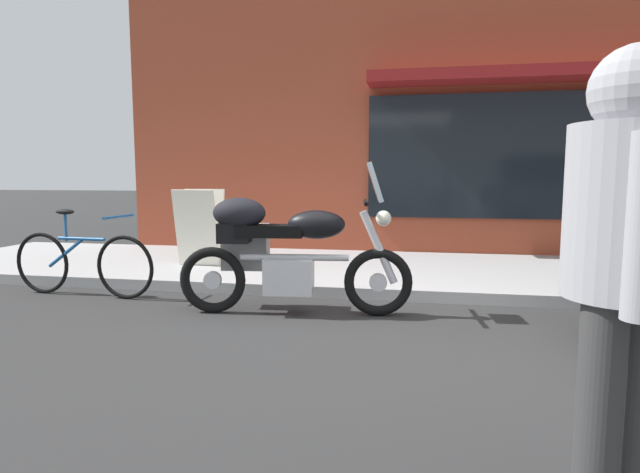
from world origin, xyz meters
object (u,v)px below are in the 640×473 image
Objects in this scene: parked_bicycle at (82,262)px; pedestrian_walking at (627,243)px; touring_motorcycle at (280,249)px; sandwich_board_sign at (199,227)px.

pedestrian_walking is (4.10, -3.04, 0.68)m from parked_bicycle.
touring_motorcycle is 2.27m from sandwich_board_sign.
pedestrian_walking is 1.70× the size of sandwich_board_sign.
pedestrian_walking reaches higher than sandwich_board_sign.
touring_motorcycle is 2.19× the size of sandwich_board_sign.
pedestrian_walking reaches higher than touring_motorcycle.
touring_motorcycle is 1.27× the size of parked_bicycle.
pedestrian_walking reaches higher than parked_bicycle.
parked_bicycle is (-2.23, 0.28, -0.23)m from touring_motorcycle.
pedestrian_walking is at bearing -55.80° from touring_motorcycle.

